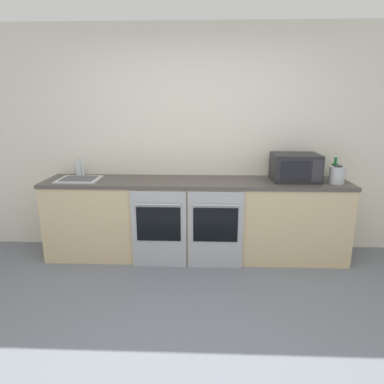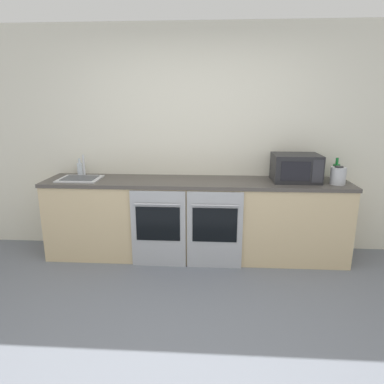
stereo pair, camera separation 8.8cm
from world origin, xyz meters
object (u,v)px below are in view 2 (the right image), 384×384
(bottle_green, at_px, (336,172))
(sink, at_px, (80,178))
(microwave, at_px, (296,168))
(kettle, at_px, (338,176))
(oven_right, at_px, (215,230))
(oven_left, at_px, (158,229))
(bottle_clear, at_px, (80,168))

(bottle_green, distance_m, sink, 2.87)
(microwave, bearing_deg, kettle, -16.36)
(oven_right, distance_m, sink, 1.63)
(microwave, bearing_deg, bottle_green, 7.78)
(bottle_green, bearing_deg, oven_left, -168.12)
(microwave, distance_m, bottle_green, 0.46)
(oven_right, relative_size, kettle, 4.39)
(bottle_green, height_order, sink, sink)
(oven_right, height_order, kettle, kettle)
(oven_left, distance_m, microwave, 1.64)
(sink, bearing_deg, oven_right, -10.41)
(bottle_green, bearing_deg, kettle, -102.07)
(bottle_clear, bearing_deg, oven_left, -27.38)
(microwave, bearing_deg, bottle_clear, 175.85)
(bottle_green, bearing_deg, bottle_clear, 177.70)
(oven_left, bearing_deg, sink, 163.11)
(oven_right, height_order, bottle_green, bottle_green)
(bottle_clear, bearing_deg, microwave, -4.15)
(oven_right, distance_m, bottle_clear, 1.79)
(kettle, bearing_deg, oven_left, -173.32)
(microwave, height_order, bottle_clear, microwave)
(oven_right, bearing_deg, bottle_clear, 161.99)
(oven_right, height_order, sink, sink)
(microwave, height_order, kettle, microwave)
(bottle_clear, height_order, sink, sink)
(oven_right, xyz_separation_m, sink, (-1.53, 0.28, 0.48))
(microwave, relative_size, kettle, 2.58)
(oven_right, bearing_deg, microwave, 21.45)
(kettle, xyz_separation_m, sink, (-2.82, 0.06, -0.08))
(oven_right, xyz_separation_m, microwave, (0.88, 0.34, 0.62))
(microwave, height_order, sink, microwave)
(oven_right, distance_m, microwave, 1.13)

